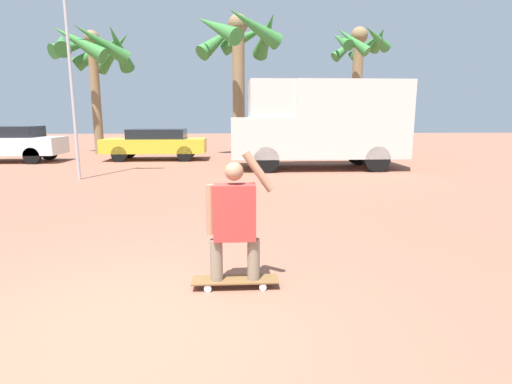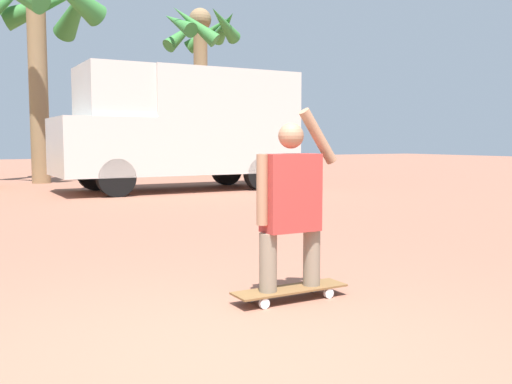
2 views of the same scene
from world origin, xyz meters
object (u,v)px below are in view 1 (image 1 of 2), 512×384
(camper_van, at_px, (321,122))
(parked_car_yellow, at_px, (156,143))
(palm_tree_near_van, at_px, (359,56))
(palm_tree_center_background, at_px, (240,44))
(palm_tree_far_left, at_px, (93,51))
(skateboard, at_px, (235,280))
(person_skateboarder, at_px, (234,216))
(parked_car_white, at_px, (6,143))
(flagpole, at_px, (72,48))

(camper_van, height_order, parked_car_yellow, camper_van)
(camper_van, relative_size, palm_tree_near_van, 1.00)
(parked_car_yellow, height_order, palm_tree_near_van, palm_tree_near_van)
(palm_tree_center_background, distance_m, palm_tree_far_left, 7.31)
(skateboard, xyz_separation_m, person_skateboarder, (-0.00, 0.00, 0.74))
(skateboard, bearing_deg, palm_tree_far_left, 112.22)
(palm_tree_near_van, relative_size, palm_tree_center_background, 0.95)
(parked_car_yellow, distance_m, parked_car_white, 5.98)
(person_skateboarder, relative_size, parked_car_yellow, 0.33)
(camper_van, xyz_separation_m, palm_tree_center_background, (-2.78, 4.41, 3.35))
(parked_car_white, bearing_deg, parked_car_yellow, 5.11)
(parked_car_yellow, xyz_separation_m, palm_tree_near_van, (9.51, 2.36, 3.99))
(skateboard, height_order, person_skateboarder, person_skateboarder)
(palm_tree_near_van, height_order, palm_tree_center_background, palm_tree_center_background)
(skateboard, xyz_separation_m, flagpole, (-4.57, 8.02, 3.72))
(skateboard, relative_size, parked_car_white, 0.22)
(person_skateboarder, relative_size, palm_tree_far_left, 0.23)
(skateboard, relative_size, camper_van, 0.16)
(skateboard, bearing_deg, flagpole, 119.70)
(palm_tree_center_background, relative_size, palm_tree_far_left, 1.05)
(parked_car_white, bearing_deg, palm_tree_near_van, 10.59)
(palm_tree_near_van, bearing_deg, flagpole, -144.41)
(person_skateboarder, relative_size, palm_tree_center_background, 0.22)
(skateboard, bearing_deg, parked_car_yellow, 104.03)
(person_skateboarder, distance_m, flagpole, 9.70)
(parked_car_white, xyz_separation_m, palm_tree_near_van, (15.47, 2.89, 3.93))
(palm_tree_near_van, bearing_deg, person_skateboarder, -111.46)
(skateboard, height_order, palm_tree_far_left, palm_tree_far_left)
(camper_van, bearing_deg, flagpole, -165.00)
(person_skateboarder, distance_m, parked_car_yellow, 13.76)
(parked_car_yellow, relative_size, flagpole, 0.65)
(palm_tree_near_van, bearing_deg, skateboard, -111.46)
(palm_tree_near_van, height_order, palm_tree_far_left, palm_tree_far_left)
(skateboard, relative_size, palm_tree_near_van, 0.16)
(skateboard, relative_size, flagpole, 0.14)
(person_skateboarder, relative_size, camper_van, 0.24)
(palm_tree_near_van, distance_m, flagpole, 13.25)
(palm_tree_far_left, xyz_separation_m, flagpole, (2.11, -8.35, -1.15))
(person_skateboarder, xyz_separation_m, palm_tree_near_van, (6.18, 15.71, 3.89))
(camper_van, xyz_separation_m, parked_car_yellow, (-6.49, 3.26, -0.96))
(person_skateboarder, bearing_deg, skateboard, -0.00)
(person_skateboarder, bearing_deg, palm_tree_near_van, 68.54)
(person_skateboarder, distance_m, palm_tree_near_van, 17.32)
(parked_car_yellow, bearing_deg, parked_car_white, -174.89)
(palm_tree_near_van, relative_size, flagpole, 0.92)
(parked_car_white, height_order, flagpole, flagpole)
(palm_tree_near_van, bearing_deg, palm_tree_far_left, 177.05)
(palm_tree_near_van, xyz_separation_m, palm_tree_far_left, (-12.86, 0.66, 0.23))
(parked_car_white, distance_m, palm_tree_center_background, 10.70)
(person_skateboarder, height_order, camper_van, camper_van)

